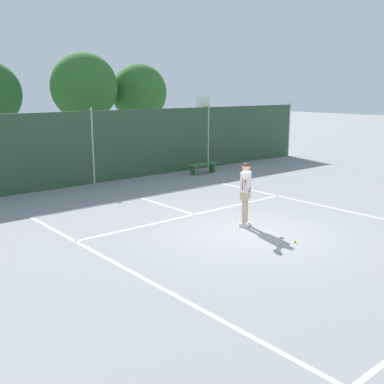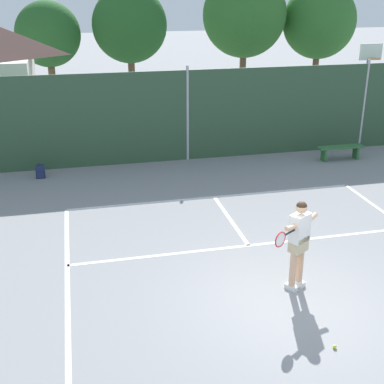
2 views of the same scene
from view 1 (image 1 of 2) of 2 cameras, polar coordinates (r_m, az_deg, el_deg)
ground_plane at (r=12.92m, az=7.44°, el=-5.03°), size 120.00×120.00×0.00m
court_markings at (r=13.34m, az=5.38°, el=-4.39°), size 8.30×11.10×0.01m
chainlink_fence at (r=19.67m, az=-12.23°, el=5.39°), size 26.09×0.09×3.19m
basketball_hoop at (r=24.96m, az=1.31°, el=8.97°), size 0.90×0.67×3.55m
treeline_backdrop at (r=30.61m, az=-20.73°, el=11.52°), size 26.25×4.09×6.34m
tennis_player at (r=13.24m, az=6.67°, el=0.40°), size 1.21×0.88×1.85m
tennis_ball at (r=12.28m, az=12.68°, el=-6.02°), size 0.07×0.07×0.07m
courtside_bench at (r=21.73m, az=1.37°, el=3.25°), size 1.60×0.36×0.48m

